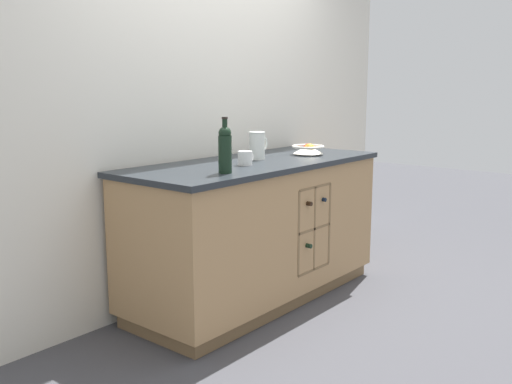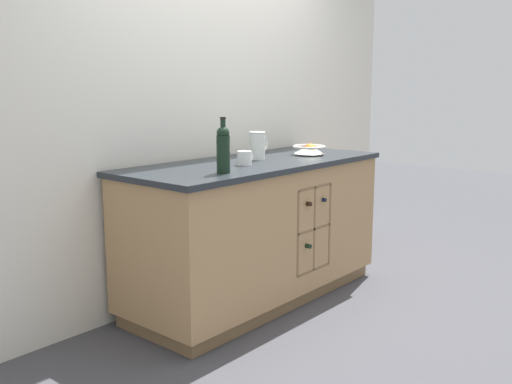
{
  "view_description": "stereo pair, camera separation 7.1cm",
  "coord_description": "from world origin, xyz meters",
  "px_view_note": "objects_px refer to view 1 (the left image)",
  "views": [
    {
      "loc": [
        -2.85,
        -2.33,
        1.41
      ],
      "look_at": [
        0.0,
        0.0,
        0.73
      ],
      "focal_mm": 40.0,
      "sensor_mm": 36.0,
      "label": 1
    },
    {
      "loc": [
        -2.81,
        -2.38,
        1.41
      ],
      "look_at": [
        0.0,
        0.0,
        0.73
      ],
      "focal_mm": 40.0,
      "sensor_mm": 36.0,
      "label": 2
    }
  ],
  "objects_px": {
    "fruit_bowl": "(308,149)",
    "white_pitcher": "(257,145)",
    "ceramic_mug": "(245,158)",
    "standing_wine_bottle": "(225,148)"
  },
  "relations": [
    {
      "from": "ceramic_mug",
      "to": "standing_wine_bottle",
      "type": "distance_m",
      "value": 0.36
    },
    {
      "from": "ceramic_mug",
      "to": "standing_wine_bottle",
      "type": "relative_size",
      "value": 0.4
    },
    {
      "from": "fruit_bowl",
      "to": "standing_wine_bottle",
      "type": "relative_size",
      "value": 0.74
    },
    {
      "from": "fruit_bowl",
      "to": "standing_wine_bottle",
      "type": "xyz_separation_m",
      "value": [
        -1.02,
        -0.14,
        0.1
      ]
    },
    {
      "from": "white_pitcher",
      "to": "ceramic_mug",
      "type": "distance_m",
      "value": 0.3
    },
    {
      "from": "fruit_bowl",
      "to": "white_pitcher",
      "type": "height_order",
      "value": "white_pitcher"
    },
    {
      "from": "fruit_bowl",
      "to": "white_pitcher",
      "type": "bearing_deg",
      "value": 165.29
    },
    {
      "from": "white_pitcher",
      "to": "ceramic_mug",
      "type": "relative_size",
      "value": 1.47
    },
    {
      "from": "white_pitcher",
      "to": "fruit_bowl",
      "type": "bearing_deg",
      "value": -14.71
    },
    {
      "from": "ceramic_mug",
      "to": "fruit_bowl",
      "type": "bearing_deg",
      "value": 0.7
    }
  ]
}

